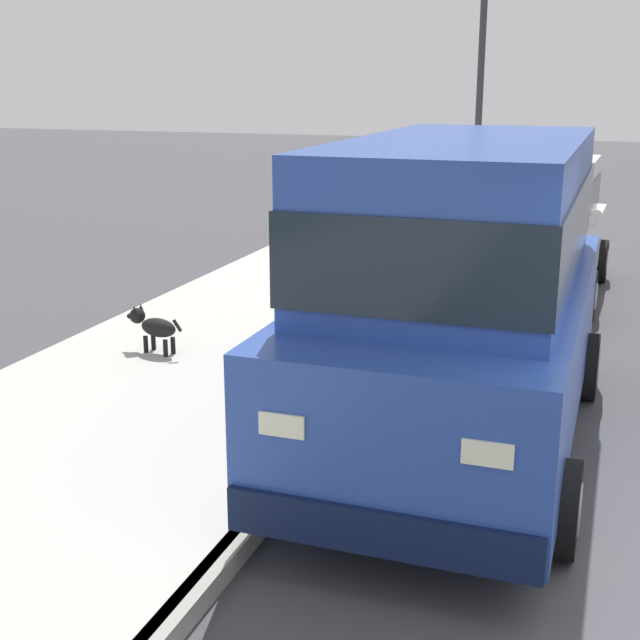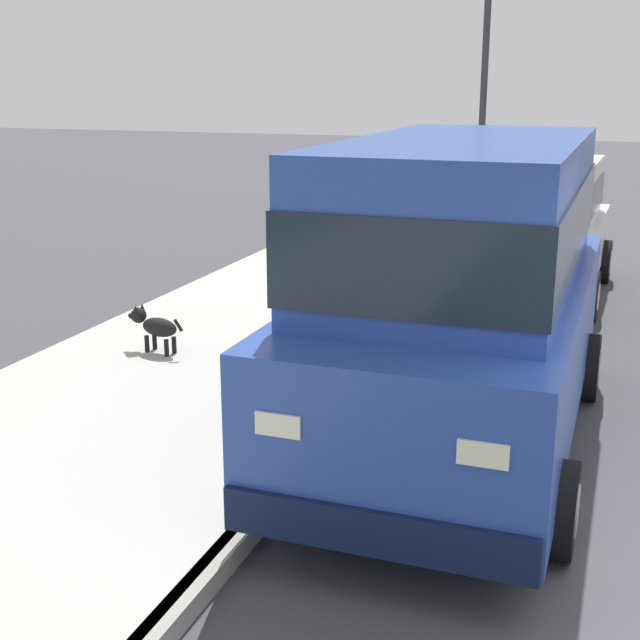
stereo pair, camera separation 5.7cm
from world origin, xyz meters
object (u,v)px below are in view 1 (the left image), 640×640
Objects in this scene: car_blue_van at (463,282)px; car_white_hatchback at (534,225)px; street_lamp at (480,81)px; dog_black at (154,326)px.

car_white_hatchback is at bearing 89.77° from car_blue_van.
car_white_hatchback is 4.06m from street_lamp.
dog_black is (-3.45, -4.62, -0.55)m from car_white_hatchback.
car_white_hatchback reaches higher than dog_black.
car_white_hatchback is at bearing 53.27° from dog_black.
street_lamp is (-1.35, 8.94, 1.51)m from car_blue_van.
street_lamp is (-1.37, 3.29, 1.93)m from car_white_hatchback.
street_lamp is at bearing 112.60° from car_white_hatchback.
street_lamp reaches higher than car_blue_van.
dog_black is (-3.43, 1.02, -0.97)m from car_blue_van.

